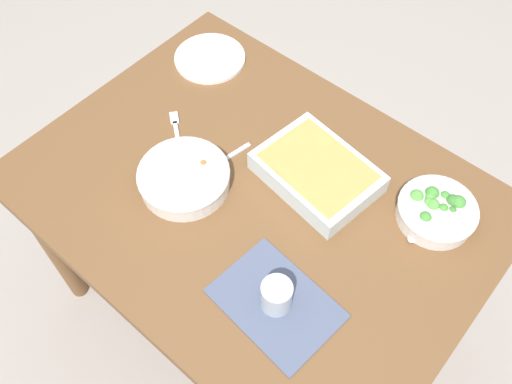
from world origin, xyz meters
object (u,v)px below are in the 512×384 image
fork_on_table (177,132)px  baking_dish (317,172)px  side_plate (210,58)px  broccoli_bowl (437,210)px  drink_cup (276,297)px  spoon_by_stew (217,164)px  spoon_by_broccoli (424,227)px  stew_bowl (184,178)px

fork_on_table → baking_dish: bearing=-162.2°
baking_dish → side_plate: 0.55m
broccoli_bowl → side_plate: broccoli_bowl is taller
drink_cup → spoon_by_stew: size_ratio=0.48×
spoon_by_broccoli → fork_on_table: (0.69, 0.18, -0.00)m
stew_bowl → spoon_by_broccoli: stew_bowl is taller
broccoli_bowl → side_plate: bearing=-3.4°
drink_cup → spoon_by_broccoli: 0.42m
stew_bowl → baking_dish: size_ratio=0.74×
stew_bowl → broccoli_bowl: (-0.55, -0.34, -0.00)m
stew_bowl → baking_dish: bearing=-136.4°
fork_on_table → spoon_by_broccoli: bearing=-165.1°
baking_dish → broccoli_bowl: bearing=-161.2°
stew_bowl → spoon_by_stew: stew_bowl is taller
stew_bowl → spoon_by_broccoli: 0.62m
baking_dish → spoon_by_broccoli: (-0.29, -0.06, -0.03)m
side_plate → fork_on_table: (-0.13, 0.28, -0.00)m
spoon_by_broccoli → stew_bowl: bearing=28.4°
baking_dish → side_plate: (0.53, -0.15, -0.03)m
drink_cup → side_plate: size_ratio=0.39×
side_plate → spoon_by_stew: (-0.30, 0.29, -0.00)m
side_plate → stew_bowl: bearing=125.6°
drink_cup → broccoli_bowl: bearing=-109.3°
stew_bowl → fork_on_table: stew_bowl is taller
drink_cup → spoon_by_stew: drink_cup is taller
broccoli_bowl → fork_on_table: size_ratio=1.32×
baking_dish → side_plate: size_ratio=1.49×
broccoli_bowl → stew_bowl: bearing=31.8°
spoon_by_stew → fork_on_table: size_ratio=1.16×
stew_bowl → spoon_by_stew: size_ratio=1.37×
stew_bowl → fork_on_table: 0.18m
stew_bowl → spoon_by_stew: 0.11m
side_plate → drink_cup: bearing=143.9°
side_plate → fork_on_table: size_ratio=1.45×
stew_bowl → side_plate: (0.28, -0.39, -0.03)m
stew_bowl → spoon_by_broccoli: size_ratio=1.37×
broccoli_bowl → spoon_by_stew: broccoli_bowl is taller
stew_bowl → fork_on_table: size_ratio=1.59×
baking_dish → spoon_by_stew: (0.23, 0.14, -0.03)m
side_plate → spoon_by_broccoli: 0.83m
broccoli_bowl → fork_on_table: broccoli_bowl is taller
baking_dish → stew_bowl: bearing=43.6°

